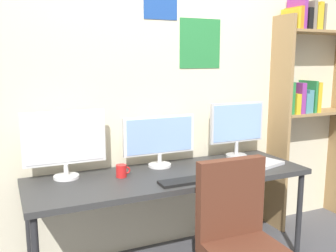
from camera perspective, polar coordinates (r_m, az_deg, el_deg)
name	(u,v)px	position (r m, az deg, el deg)	size (l,w,h in m)	color
wall_back	(149,93)	(3.08, -2.83, 4.97)	(4.49, 0.11, 2.60)	beige
desk	(171,180)	(2.82, 0.42, -8.23)	(2.09, 0.68, 0.74)	#333333
bookshelf	(308,91)	(3.76, 20.47, 4.95)	(0.83, 0.28, 2.11)	#9E7A4C
monitor_left	(65,141)	(2.73, -15.39, -2.23)	(0.58, 0.18, 0.48)	silver
monitor_center	(159,138)	(2.94, -1.30, -1.86)	(0.59, 0.18, 0.40)	silver
monitor_right	(237,126)	(3.27, 10.42, 0.02)	(0.52, 0.18, 0.47)	silver
keyboard_main	(185,181)	(2.61, 2.56, -8.37)	(0.36, 0.13, 0.02)	black
computer_mouse	(224,176)	(2.73, 8.54, -7.49)	(0.06, 0.10, 0.03)	silver
laptop_closed	(262,163)	(3.12, 13.99, -5.53)	(0.32, 0.22, 0.02)	silver
coffee_mug	(122,171)	(2.74, -7.04, -6.77)	(0.11, 0.08, 0.09)	red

